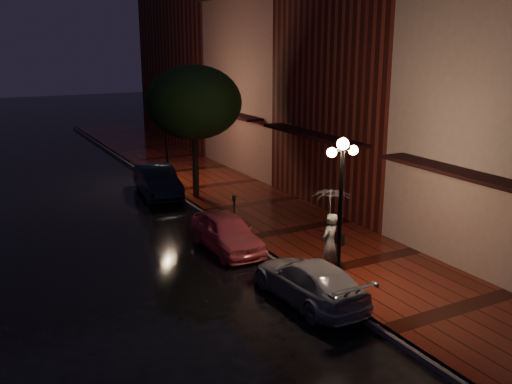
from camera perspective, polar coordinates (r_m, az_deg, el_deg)
ground at (r=20.32m, az=-1.07°, el=-5.03°), size 120.00×120.00×0.00m
sidewalk at (r=21.35m, az=4.32°, el=-3.85°), size 4.50×60.00×0.15m
curb at (r=20.29m, az=-1.07°, el=-4.83°), size 0.25×60.00×0.15m
storefront_mid at (r=24.68m, az=11.55°, el=11.32°), size 5.00×8.00×11.00m
storefront_far at (r=31.32m, az=1.98°, el=10.50°), size 5.00×8.00×9.00m
storefront_extra at (r=40.23m, az=-5.34°, el=12.16°), size 5.00×12.00×10.00m
streetlamp_near at (r=15.64m, az=8.44°, el=-1.36°), size 0.96×0.36×4.31m
streetlamp_far at (r=27.86m, az=-8.97°, el=5.82°), size 0.96×0.36×4.31m
street_tree at (r=24.94m, az=-6.22°, el=8.67°), size 4.16×4.16×5.80m
pink_car at (r=19.42m, az=-2.91°, el=-4.02°), size 1.56×3.76×1.27m
navy_car at (r=26.43m, az=-9.83°, el=1.09°), size 1.93×4.41×1.41m
silver_car at (r=15.82m, az=5.33°, el=-8.84°), size 1.77×4.08×1.17m
woman_with_umbrella at (r=16.93m, az=7.47°, el=-2.61°), size 1.08×1.11×2.61m
parking_meter at (r=21.11m, az=-2.19°, el=-1.65°), size 0.12×0.09×1.26m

